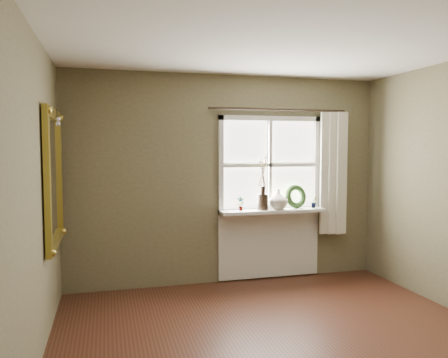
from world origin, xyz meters
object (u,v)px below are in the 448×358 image
Objects in this scene: gilt_mirror at (54,178)px; wreath at (296,199)px; dark_jug at (263,202)px; cream_vase at (278,199)px.

wreath is at bearing 13.98° from gilt_mirror.
dark_jug is 2.51m from gilt_mirror.
cream_vase is 0.26m from wreath.
dark_jug is at bearing 173.40° from wreath.
gilt_mirror reaches higher than wreath.
cream_vase is 0.82× the size of wreath.
wreath reaches higher than dark_jug.
cream_vase is 0.19× the size of gilt_mirror.
gilt_mirror is (-2.59, -0.67, 0.36)m from cream_vase.
cream_vase is at bearing 177.30° from wreath.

